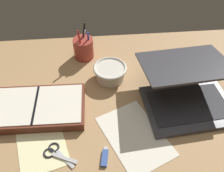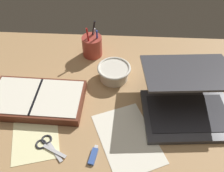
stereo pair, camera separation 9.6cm
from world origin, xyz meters
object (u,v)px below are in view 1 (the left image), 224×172
bowl (110,72)px  pen_cup (84,48)px  planner (37,108)px  scissors (55,152)px  laptop (187,91)px

bowl → pen_cup: (-11.06, 15.80, 1.52)cm
planner → scissors: bearing=-65.7°
pen_cup → scissors: 51.58cm
bowl → planner: bowl is taller
pen_cup → laptop: bearing=-38.4°
scissors → planner: bearing=150.0°
pen_cup → scissors: pen_cup is taller
bowl → scissors: 40.87cm
laptop → bowl: laptop is taller
laptop → planner: size_ratio=1.00×
bowl → planner: size_ratio=0.39×
laptop → planner: (-58.31, -0.09, -3.51)cm
planner → scissors: planner is taller
bowl → scissors: bowl is taller
laptop → planner: laptop is taller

